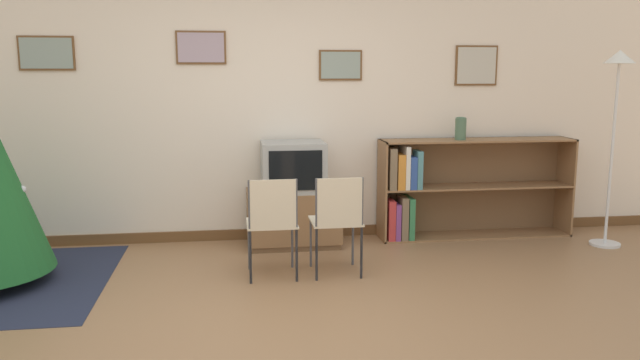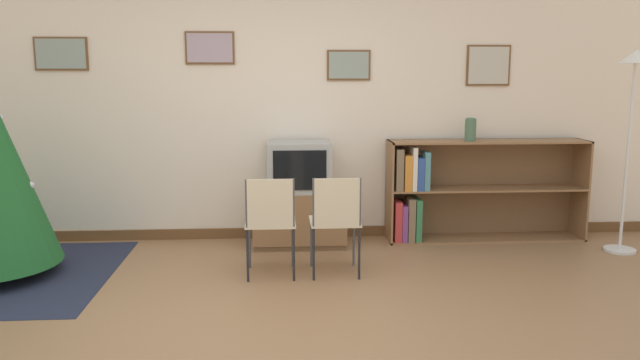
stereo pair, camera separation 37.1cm
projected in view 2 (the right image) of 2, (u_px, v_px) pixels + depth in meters
name	position (u px, v px, depth m)	size (l,w,h in m)	color
ground_plane	(274.00, 332.00, 3.96)	(24.00, 24.00, 0.00)	#936B47
wall_back	(274.00, 101.00, 6.02)	(9.12, 0.11, 2.70)	silver
tv_console	(299.00, 217.00, 5.91)	(0.87, 0.51, 0.52)	brown
television	(299.00, 166.00, 5.82)	(0.58, 0.49, 0.46)	#9E9E99
folding_chair_left	(270.00, 220.00, 4.92)	(0.40, 0.40, 0.82)	beige
folding_chair_right	(336.00, 219.00, 4.95)	(0.40, 0.40, 0.82)	beige
bookshelf	(455.00, 191.00, 6.07)	(1.92, 0.36, 0.98)	olive
vase	(470.00, 129.00, 5.93)	(0.11, 0.11, 0.22)	#47664C
standing_lamp	(632.00, 98.00, 5.49)	(0.28, 0.28, 1.82)	silver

